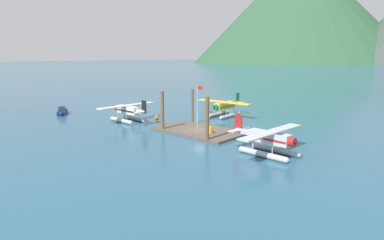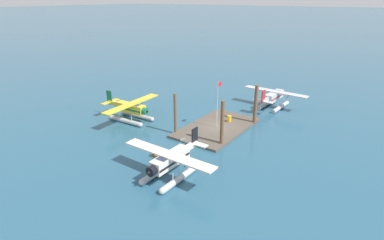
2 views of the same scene
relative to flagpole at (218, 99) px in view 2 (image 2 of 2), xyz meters
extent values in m
plane|color=#285670|center=(0.17, 0.14, -4.23)|extent=(1200.00, 1200.00, 0.00)
cube|color=brown|center=(0.17, 0.14, -4.08)|extent=(12.57, 7.23, 0.30)
cylinder|color=brown|center=(-4.04, -3.02, -1.40)|extent=(0.46, 0.46, 5.67)
cylinder|color=brown|center=(4.56, -3.38, -1.40)|extent=(0.51, 0.51, 5.67)
cylinder|color=brown|center=(-4.46, 3.66, -1.50)|extent=(0.38, 0.38, 5.47)
cylinder|color=silver|center=(-0.12, 0.00, -0.80)|extent=(0.08, 0.08, 6.26)
cube|color=red|center=(0.33, 0.00, 1.97)|extent=(0.90, 0.03, 0.56)
sphere|color=gold|center=(-0.12, 0.00, 2.37)|extent=(0.10, 0.10, 0.10)
cylinder|color=gold|center=(2.64, -0.42, -3.49)|extent=(0.58, 0.58, 0.88)
torus|color=gold|center=(2.64, -0.42, -3.49)|extent=(0.62, 0.62, 0.04)
sphere|color=orange|center=(-10.81, 1.69, -3.87)|extent=(0.73, 0.73, 0.73)
cylinder|color=#B7BABF|center=(-13.07, -3.66, -3.91)|extent=(5.61, 0.69, 0.64)
sphere|color=#B7BABF|center=(-15.87, -3.64, -3.91)|extent=(0.64, 0.64, 0.64)
cylinder|color=#B7BABF|center=(-13.05, -1.16, -3.91)|extent=(5.61, 0.69, 0.64)
sphere|color=#B7BABF|center=(-15.85, -1.14, -3.91)|extent=(0.64, 0.64, 0.64)
cylinder|color=#B7BABF|center=(-14.27, -3.65, -3.24)|extent=(0.10, 0.10, 0.70)
cylinder|color=#B7BABF|center=(-11.87, -3.67, -3.24)|extent=(0.10, 0.10, 0.70)
cylinder|color=#B7BABF|center=(-14.25, -1.15, -3.24)|extent=(0.10, 0.10, 0.70)
cylinder|color=#B7BABF|center=(-11.85, -1.17, -3.24)|extent=(0.10, 0.10, 0.70)
cube|color=silver|center=(-13.06, -2.41, -2.29)|extent=(4.81, 1.28, 1.20)
cube|color=black|center=(-13.06, -2.41, -2.39)|extent=(4.71, 1.30, 0.24)
cube|color=#283347|center=(-14.14, -2.40, -1.96)|extent=(1.11, 1.06, 0.56)
cube|color=silver|center=(-13.36, -2.41, -1.62)|extent=(1.49, 10.41, 0.14)
cylinder|color=black|center=(-13.38, -4.61, -1.96)|extent=(0.09, 0.62, 0.84)
cylinder|color=black|center=(-13.34, -0.21, -1.96)|extent=(0.09, 0.62, 0.84)
cylinder|color=black|center=(-15.76, -2.39, -2.29)|extent=(0.61, 0.97, 0.96)
cone|color=black|center=(-16.21, -2.38, -2.29)|extent=(0.35, 0.36, 0.36)
cube|color=silver|center=(-9.81, -2.44, -2.19)|extent=(2.20, 0.46, 0.56)
cube|color=black|center=(-8.91, -2.45, -1.34)|extent=(1.00, 0.13, 1.90)
cube|color=silver|center=(-9.01, -2.45, -2.09)|extent=(0.83, 3.21, 0.10)
cylinder|color=#B7BABF|center=(12.95, -1.64, -3.91)|extent=(5.62, 0.86, 0.64)
sphere|color=#B7BABF|center=(15.75, -1.75, -3.91)|extent=(0.64, 0.64, 0.64)
cylinder|color=#B7BABF|center=(12.85, -4.14, -3.91)|extent=(5.62, 0.86, 0.64)
sphere|color=#B7BABF|center=(15.65, -4.25, -3.91)|extent=(0.64, 0.64, 0.64)
cylinder|color=#B7BABF|center=(14.15, -1.69, -3.24)|extent=(0.10, 0.10, 0.70)
cylinder|color=#B7BABF|center=(11.75, -1.59, -3.24)|extent=(0.10, 0.10, 0.70)
cylinder|color=#B7BABF|center=(14.05, -4.18, -3.24)|extent=(0.10, 0.10, 0.70)
cylinder|color=#B7BABF|center=(11.66, -4.09, -3.24)|extent=(0.10, 0.10, 0.70)
cube|color=silver|center=(12.90, -2.89, -2.29)|extent=(4.85, 1.43, 1.20)
cube|color=#B21E1E|center=(12.90, -2.89, -2.39)|extent=(4.75, 1.45, 0.24)
cube|color=#283347|center=(13.98, -2.93, -1.96)|extent=(1.14, 1.10, 0.56)
cube|color=silver|center=(13.20, -2.90, -1.62)|extent=(1.81, 10.45, 0.14)
cylinder|color=#B21E1E|center=(13.29, -0.70, -1.96)|extent=(0.10, 0.62, 0.84)
cylinder|color=#B21E1E|center=(13.12, -5.10, -1.96)|extent=(0.10, 0.62, 0.84)
cylinder|color=#B21E1E|center=(15.60, -2.99, -2.29)|extent=(0.64, 0.98, 0.96)
cone|color=black|center=(16.05, -3.01, -2.29)|extent=(0.36, 0.37, 0.36)
cube|color=silver|center=(9.66, -2.76, -2.19)|extent=(2.22, 0.53, 0.56)
cube|color=#B21E1E|center=(8.76, -2.72, -1.34)|extent=(1.00, 0.16, 1.90)
cube|color=silver|center=(8.86, -2.73, -2.09)|extent=(0.93, 3.23, 0.10)
cylinder|color=#B7BABF|center=(-3.13, 11.94, -3.91)|extent=(0.92, 5.63, 0.64)
sphere|color=#B7BABF|center=(-2.98, 9.15, -3.91)|extent=(0.64, 0.64, 0.64)
cylinder|color=#B7BABF|center=(-5.62, 11.82, -3.91)|extent=(0.92, 5.63, 0.64)
sphere|color=#B7BABF|center=(-5.48, 9.02, -3.91)|extent=(0.64, 0.64, 0.64)
cylinder|color=#B7BABF|center=(-3.07, 10.75, -3.24)|extent=(0.10, 0.10, 0.70)
cylinder|color=#B7BABF|center=(-3.19, 13.14, -3.24)|extent=(0.10, 0.10, 0.70)
cylinder|color=#B7BABF|center=(-5.56, 10.62, -3.24)|extent=(0.10, 0.10, 0.70)
cylinder|color=#B7BABF|center=(-5.68, 13.02, -3.24)|extent=(0.10, 0.10, 0.70)
cube|color=yellow|center=(-4.37, 11.88, -2.29)|extent=(1.48, 4.86, 1.20)
cube|color=#196B47|center=(-4.37, 11.88, -2.39)|extent=(1.50, 4.76, 0.24)
cube|color=#283347|center=(-4.32, 10.80, -1.96)|extent=(1.11, 1.15, 0.56)
cube|color=yellow|center=(-4.36, 11.58, -1.62)|extent=(10.46, 1.92, 0.14)
cylinder|color=#196B47|center=(-2.16, 11.69, -1.96)|extent=(0.63, 0.11, 0.84)
cylinder|color=#196B47|center=(-6.56, 11.47, -1.96)|extent=(0.63, 0.11, 0.84)
cylinder|color=#196B47|center=(-4.24, 9.19, -2.29)|extent=(0.99, 0.65, 0.96)
cone|color=black|center=(-4.22, 8.74, -2.29)|extent=(0.38, 0.37, 0.36)
cube|color=yellow|center=(-4.54, 15.13, -2.19)|extent=(0.55, 2.22, 0.56)
cube|color=#196B47|center=(-4.58, 16.03, -1.34)|extent=(0.17, 1.00, 1.90)
cube|color=yellow|center=(-4.58, 15.93, -2.09)|extent=(3.24, 0.96, 0.10)
camera|label=1|loc=(29.95, -33.33, 6.35)|focal=30.43mm
camera|label=2|loc=(-33.92, -19.64, 12.53)|focal=29.19mm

